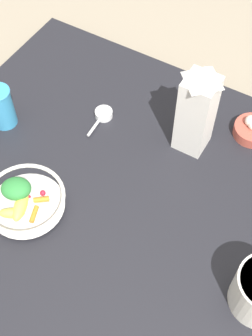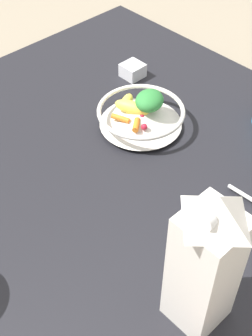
# 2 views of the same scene
# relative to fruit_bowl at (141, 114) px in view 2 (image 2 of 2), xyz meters

# --- Properties ---
(ground_plane) EXTENTS (6.00, 6.00, 0.00)m
(ground_plane) POSITION_rel_fruit_bowl_xyz_m (0.08, -0.18, -0.07)
(ground_plane) COLOR gray
(countertop) EXTENTS (1.10, 1.10, 0.04)m
(countertop) POSITION_rel_fruit_bowl_xyz_m (0.08, -0.18, -0.05)
(countertop) COLOR black
(countertop) RESTS_ON ground_plane
(fruit_bowl) EXTENTS (0.20, 0.20, 0.08)m
(fruit_bowl) POSITION_rel_fruit_bowl_xyz_m (0.00, 0.00, 0.00)
(fruit_bowl) COLOR silver
(fruit_bowl) RESTS_ON countertop
(milk_carton) EXTENTS (0.08, 0.08, 0.28)m
(milk_carton) POSITION_rel_fruit_bowl_xyz_m (0.39, -0.26, 0.10)
(milk_carton) COLOR silver
(milk_carton) RESTS_ON countertop
(spice_jar) EXTENTS (0.05, 0.05, 0.04)m
(spice_jar) POSITION_rel_fruit_bowl_xyz_m (-0.16, 0.13, -0.02)
(spice_jar) COLOR silver
(spice_jar) RESTS_ON countertop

